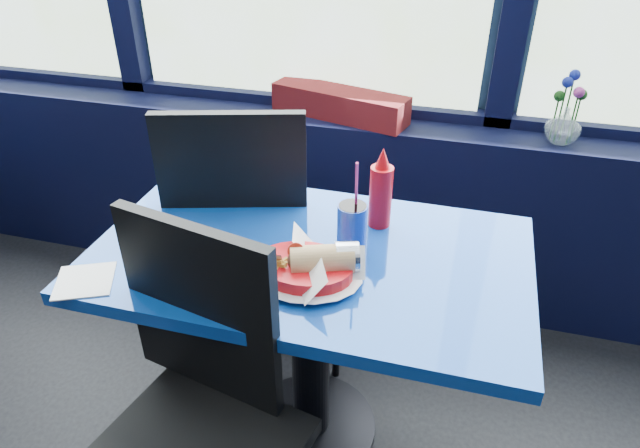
{
  "coord_description": "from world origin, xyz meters",
  "views": [
    {
      "loc": [
        0.67,
        0.77,
        1.66
      ],
      "look_at": [
        0.34,
        1.98,
        0.86
      ],
      "focal_mm": 32.0,
      "sensor_mm": 36.0,
      "label": 1
    }
  ],
  "objects_px": {
    "chair_near_front": "(197,403)",
    "flower_vase": "(565,122)",
    "planter_box": "(340,103)",
    "food_basket": "(307,267)",
    "soda_cup": "(352,225)",
    "near_table": "(310,302)",
    "chair_near_back": "(263,224)",
    "ketchup_bottle": "(381,192)"
  },
  "relations": [
    {
      "from": "chair_near_front",
      "to": "flower_vase",
      "type": "distance_m",
      "value": 1.56
    },
    {
      "from": "near_table",
      "to": "soda_cup",
      "type": "height_order",
      "value": "soda_cup"
    },
    {
      "from": "planter_box",
      "to": "flower_vase",
      "type": "bearing_deg",
      "value": 13.13
    },
    {
      "from": "planter_box",
      "to": "soda_cup",
      "type": "relative_size",
      "value": 1.98
    },
    {
      "from": "chair_near_front",
      "to": "flower_vase",
      "type": "xyz_separation_m",
      "value": [
        0.86,
        1.26,
        0.31
      ]
    },
    {
      "from": "chair_near_back",
      "to": "ketchup_bottle",
      "type": "bearing_deg",
      "value": 147.71
    },
    {
      "from": "chair_near_back",
      "to": "planter_box",
      "type": "distance_m",
      "value": 0.62
    },
    {
      "from": "flower_vase",
      "to": "soda_cup",
      "type": "relative_size",
      "value": 0.94
    },
    {
      "from": "near_table",
      "to": "soda_cup",
      "type": "relative_size",
      "value": 4.31
    },
    {
      "from": "near_table",
      "to": "food_basket",
      "type": "xyz_separation_m",
      "value": [
        0.03,
        -0.11,
        0.22
      ]
    },
    {
      "from": "chair_near_front",
      "to": "chair_near_back",
      "type": "distance_m",
      "value": 0.75
    },
    {
      "from": "flower_vase",
      "to": "food_basket",
      "type": "bearing_deg",
      "value": -125.5
    },
    {
      "from": "ketchup_bottle",
      "to": "soda_cup",
      "type": "xyz_separation_m",
      "value": [
        -0.05,
        -0.14,
        -0.04
      ]
    },
    {
      "from": "food_basket",
      "to": "soda_cup",
      "type": "distance_m",
      "value": 0.19
    },
    {
      "from": "chair_near_front",
      "to": "planter_box",
      "type": "distance_m",
      "value": 1.32
    },
    {
      "from": "flower_vase",
      "to": "near_table",
      "type": "bearing_deg",
      "value": -130.1
    },
    {
      "from": "flower_vase",
      "to": "food_basket",
      "type": "height_order",
      "value": "flower_vase"
    },
    {
      "from": "soda_cup",
      "to": "planter_box",
      "type": "bearing_deg",
      "value": 106.15
    },
    {
      "from": "chair_near_front",
      "to": "food_basket",
      "type": "height_order",
      "value": "chair_near_front"
    },
    {
      "from": "chair_near_back",
      "to": "flower_vase",
      "type": "xyz_separation_m",
      "value": [
        0.96,
        0.52,
        0.27
      ]
    },
    {
      "from": "food_basket",
      "to": "soda_cup",
      "type": "relative_size",
      "value": 1.01
    },
    {
      "from": "near_table",
      "to": "chair_near_back",
      "type": "xyz_separation_m",
      "value": [
        -0.26,
        0.31,
        0.04
      ]
    },
    {
      "from": "chair_near_front",
      "to": "near_table",
      "type": "bearing_deg",
      "value": 82.18
    },
    {
      "from": "planter_box",
      "to": "soda_cup",
      "type": "xyz_separation_m",
      "value": [
        0.23,
        -0.8,
        -0.04
      ]
    },
    {
      "from": "near_table",
      "to": "soda_cup",
      "type": "bearing_deg",
      "value": 28.57
    },
    {
      "from": "food_basket",
      "to": "chair_near_front",
      "type": "bearing_deg",
      "value": -114.84
    },
    {
      "from": "planter_box",
      "to": "soda_cup",
      "type": "height_order",
      "value": "soda_cup"
    },
    {
      "from": "planter_box",
      "to": "chair_near_front",
      "type": "bearing_deg",
      "value": -76.46
    },
    {
      "from": "planter_box",
      "to": "food_basket",
      "type": "distance_m",
      "value": 0.99
    },
    {
      "from": "chair_near_front",
      "to": "soda_cup",
      "type": "xyz_separation_m",
      "value": [
        0.26,
        0.49,
        0.25
      ]
    },
    {
      "from": "chair_near_front",
      "to": "soda_cup",
      "type": "bearing_deg",
      "value": 73.87
    },
    {
      "from": "chair_near_front",
      "to": "flower_vase",
      "type": "height_order",
      "value": "flower_vase"
    },
    {
      "from": "chair_near_front",
      "to": "soda_cup",
      "type": "relative_size",
      "value": 3.57
    },
    {
      "from": "planter_box",
      "to": "flower_vase",
      "type": "distance_m",
      "value": 0.83
    },
    {
      "from": "near_table",
      "to": "chair_near_back",
      "type": "height_order",
      "value": "chair_near_back"
    },
    {
      "from": "chair_near_front",
      "to": "chair_near_back",
      "type": "bearing_deg",
      "value": 110.13
    },
    {
      "from": "near_table",
      "to": "food_basket",
      "type": "height_order",
      "value": "food_basket"
    },
    {
      "from": "near_table",
      "to": "planter_box",
      "type": "xyz_separation_m",
      "value": [
        -0.13,
        0.86,
        0.29
      ]
    },
    {
      "from": "near_table",
      "to": "flower_vase",
      "type": "relative_size",
      "value": 4.59
    },
    {
      "from": "planter_box",
      "to": "food_basket",
      "type": "xyz_separation_m",
      "value": [
        0.15,
        -0.97,
        -0.07
      ]
    },
    {
      "from": "flower_vase",
      "to": "ketchup_bottle",
      "type": "height_order",
      "value": "flower_vase"
    },
    {
      "from": "ketchup_bottle",
      "to": "chair_near_back",
      "type": "bearing_deg",
      "value": 164.18
    }
  ]
}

